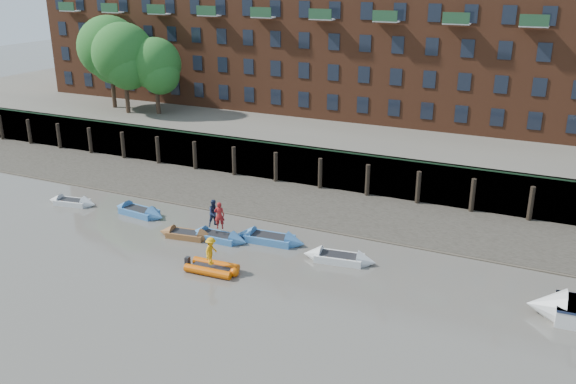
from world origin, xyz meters
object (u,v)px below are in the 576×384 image
Objects in this scene: rowboat_1 at (139,212)px; person_rib_crew at (211,251)px; rowboat_2 at (187,235)px; rowboat_3 at (218,237)px; person_rower_a at (219,215)px; rib_tender at (214,268)px; person_rower_b at (214,213)px; rowboat_0 at (72,202)px; rowboat_4 at (270,239)px; rowboat_5 at (339,258)px.

person_rib_crew is at bearing -23.51° from rowboat_1.
rowboat_2 is 2.18m from rowboat_3.
person_rower_a is 4.57m from person_rib_crew.
rowboat_3 reaches higher than rib_tender.
rib_tender is 1.13m from person_rib_crew.
rowboat_2 is 2.79m from person_rower_a.
person_rower_b is (-2.55, 4.30, 1.50)m from rib_tender.
rowboat_1 reaches higher than rowboat_0.
rowboat_3 is (13.44, -0.84, 0.01)m from rowboat_0.
rowboat_1 is 11.08m from person_rib_crew.
rowboat_4 is (5.37, 1.70, 0.04)m from rowboat_2.
person_rower_b is 5.00m from person_rib_crew.
person_rower_a is at bearing 28.92° from rowboat_3.
rowboat_1 is at bearing 174.57° from rowboat_4.
rowboat_4 is 5.48m from person_rib_crew.
person_rower_a is at bearing 113.25° from rib_tender.
person_rower_a is at bearing 174.64° from rowboat_5.
person_rower_b is at bearing 17.52° from rowboat_2.
person_rower_a is at bearing -165.15° from rowboat_4.
rowboat_1 is 5.76m from rowboat_2.
person_rib_crew reaches higher than rib_tender.
rowboat_2 is 2.45× the size of person_rib_crew.
rowboat_4 is 1.48× the size of rib_tender.
rowboat_2 is 0.85× the size of rowboat_4.
rowboat_4 is at bearing 19.00° from rowboat_3.
rowboat_0 is 2.24× the size of person_rower_b.
rowboat_3 is 2.53× the size of person_rib_crew.
person_rower_a is (-2.03, 4.08, 1.50)m from rib_tender.
rowboat_3 is 1.60m from person_rower_b.
rowboat_1 is at bearing 147.75° from rib_tender.
rowboat_0 is 21.78m from rowboat_5.
rowboat_1 reaches higher than rowboat_5.
rowboat_2 is at bearing 150.86° from person_rower_b.
rowboat_5 is at bearing 32.50° from rib_tender.
rowboat_5 is at bearing -2.77° from rowboat_2.
person_rib_crew is at bearing -27.10° from rowboat_0.
person_rower_b is at bearing 26.62° from person_rib_crew.
rowboat_4 is at bearing 4.90° from rowboat_1.
rowboat_2 is at bearing -166.21° from rowboat_3.
rowboat_2 is 0.97× the size of rowboat_3.
rib_tender is 1.78× the size of person_rower_b.
rowboat_4 reaches higher than rowboat_0.
rowboat_3 is 1.54m from person_rower_a.
person_rib_crew is at bearing -48.32° from rowboat_2.
person_rower_b is (7.15, -1.09, 1.51)m from rowboat_1.
person_rower_a is (7.67, -1.30, 1.52)m from rowboat_1.
rowboat_3 is 4.69m from person_rib_crew.
person_rib_crew is (9.59, -5.43, 1.13)m from rowboat_1.
person_rower_a reaches higher than rowboat_2.
rowboat_2 reaches higher than rowboat_0.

